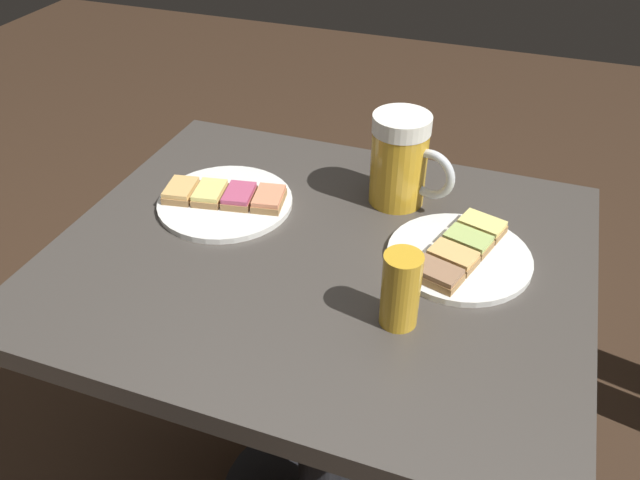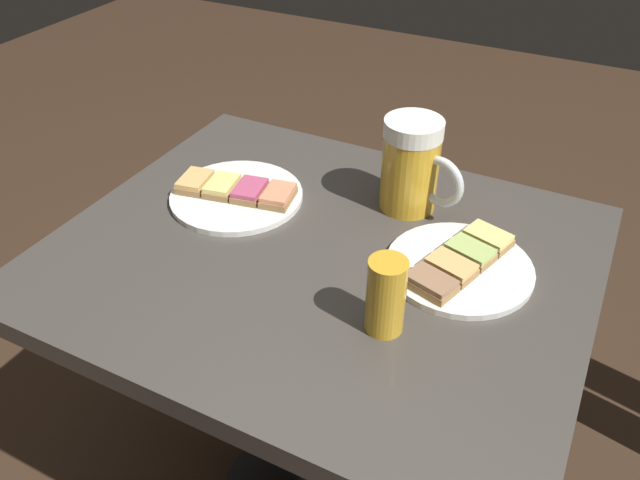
{
  "view_description": "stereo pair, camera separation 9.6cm",
  "coord_description": "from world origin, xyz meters",
  "px_view_note": "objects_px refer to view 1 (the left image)",
  "views": [
    {
      "loc": [
        -0.72,
        -0.26,
        1.3
      ],
      "look_at": [
        0.0,
        0.0,
        0.73
      ],
      "focal_mm": 35.47,
      "sensor_mm": 36.0,
      "label": 1
    },
    {
      "loc": [
        -0.69,
        -0.35,
        1.3
      ],
      "look_at": [
        0.0,
        0.0,
        0.73
      ],
      "focal_mm": 35.47,
      "sensor_mm": 36.0,
      "label": 2
    }
  ],
  "objects_px": {
    "beer_mug": "(401,160)",
    "plate_far": "(459,254)",
    "plate_near": "(225,200)",
    "beer_glass_small": "(401,290)"
  },
  "relations": [
    {
      "from": "beer_mug",
      "to": "plate_near",
      "type": "bearing_deg",
      "value": 112.1
    },
    {
      "from": "beer_mug",
      "to": "beer_glass_small",
      "type": "bearing_deg",
      "value": -165.79
    },
    {
      "from": "plate_far",
      "to": "plate_near",
      "type": "bearing_deg",
      "value": 87.85
    },
    {
      "from": "plate_far",
      "to": "beer_mug",
      "type": "distance_m",
      "value": 0.19
    },
    {
      "from": "plate_near",
      "to": "beer_glass_small",
      "type": "distance_m",
      "value": 0.39
    },
    {
      "from": "plate_near",
      "to": "beer_mug",
      "type": "distance_m",
      "value": 0.3
    },
    {
      "from": "beer_mug",
      "to": "beer_glass_small",
      "type": "distance_m",
      "value": 0.3
    },
    {
      "from": "plate_near",
      "to": "beer_mug",
      "type": "bearing_deg",
      "value": -67.9
    },
    {
      "from": "plate_far",
      "to": "beer_mug",
      "type": "relative_size",
      "value": 1.37
    },
    {
      "from": "beer_mug",
      "to": "plate_far",
      "type": "bearing_deg",
      "value": -134.82
    }
  ]
}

